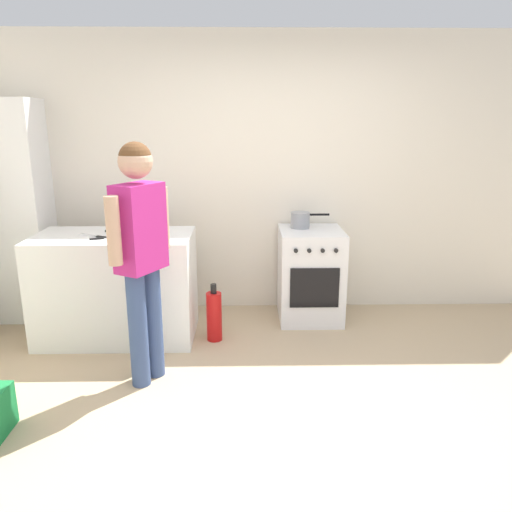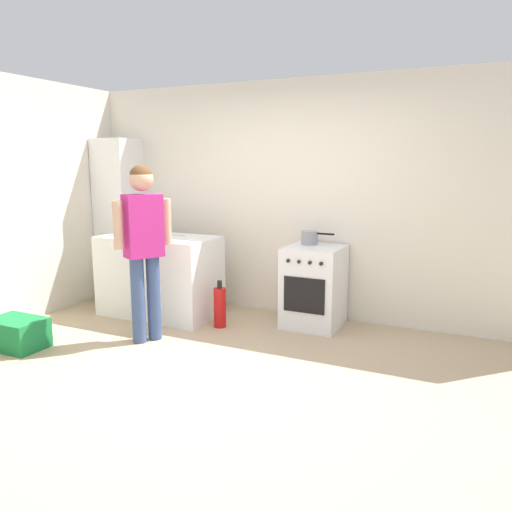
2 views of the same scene
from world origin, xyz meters
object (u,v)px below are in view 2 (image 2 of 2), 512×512
Objects in this scene: person at (143,237)px; recycling_crate_lower at (17,333)px; pot at (310,238)px; knife_utility at (149,237)px; oven_left at (314,286)px; larder_cabinet at (120,219)px; fire_extinguisher at (220,307)px; knife_chef at (146,236)px; knife_bread at (170,235)px.

recycling_crate_lower is (-0.98, -0.68, -0.88)m from person.
knife_utility is at bearing -159.40° from pot.
oven_left is 2.71m from larder_cabinet.
fire_extinguisher is (0.44, 0.66, -0.80)m from person.
knife_chef reaches higher than oven_left.
person is at bearing -56.03° from knife_utility.
pot is 1.20m from fire_extinguisher.
person is 0.84× the size of larder_cabinet.
knife_chef is 0.27m from knife_bread.
knife_chef is at bearing 72.07° from recycling_crate_lower.
knife_chef is at bearing 126.60° from person.
knife_bread is 0.67× the size of recycling_crate_lower.
pot is at bearing 12.62° from knife_bread.
knife_utility and knife_bread have the same top height.
knife_chef is at bearing -33.13° from larder_cabinet.
person reaches higher than fire_extinguisher.
person is 3.25× the size of recycling_crate_lower.
larder_cabinet is (-0.81, 0.53, 0.10)m from knife_chef.
recycling_crate_lower is (-0.65, -1.58, -0.76)m from knife_bread.
knife_utility is at bearing 66.95° from recycling_crate_lower.
pot is 1.74m from person.
fire_extinguisher is at bearing -16.99° from knife_bread.
oven_left is 1.01m from fire_extinguisher.
pot is 0.18× the size of larder_cabinet.
knife_bread is at bearing 70.61° from knife_utility.
knife_utility is (-1.64, -0.62, -0.02)m from pot.
fire_extinguisher is at bearing -2.86° from knife_chef.
oven_left is at bearing 28.78° from fire_extinguisher.
pot is at bearing 132.62° from oven_left.
oven_left is 2.39× the size of pot.
larder_cabinet reaches higher than oven_left.
larder_cabinet is at bearing 161.95° from fire_extinguisher.
fire_extinguisher is (-0.87, -0.48, -0.21)m from oven_left.
recycling_crate_lower is (-1.42, -1.34, -0.08)m from fire_extinguisher.
oven_left reaches higher than fire_extinguisher.
person is 1.13m from fire_extinguisher.
knife_chef and knife_bread have the same top height.
knife_utility is 0.12× the size of larder_cabinet.
larder_cabinet reaches higher than fire_extinguisher.
oven_left is at bearing 13.18° from knife_chef.
fire_extinguisher is 0.96× the size of recycling_crate_lower.
larder_cabinet is (-1.02, 0.35, 0.10)m from knife_bread.
larder_cabinet reaches higher than person.
pot is at bearing 45.59° from person.
larder_cabinet is (-1.34, 1.24, -0.02)m from person.
oven_left is 1.94m from knife_chef.
person is at bearing -138.92° from oven_left.
knife_bread is 0.18× the size of larder_cabinet.
oven_left is 1.87m from knife_utility.
person reaches higher than oven_left.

